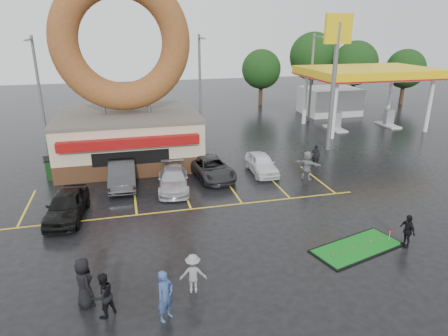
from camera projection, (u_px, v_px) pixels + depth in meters
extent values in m
plane|color=black|center=(203.00, 239.00, 19.31)|extent=(120.00, 120.00, 0.00)
cube|color=#472B19|center=(130.00, 153.00, 30.28)|extent=(10.00, 8.00, 1.20)
cube|color=beige|center=(129.00, 131.00, 29.69)|extent=(10.00, 8.00, 2.30)
cube|color=#59544C|center=(127.00, 114.00, 29.27)|extent=(10.20, 8.20, 0.20)
cube|color=maroon|center=(130.00, 143.00, 25.68)|extent=(9.00, 0.60, 0.60)
cylinder|color=slate|center=(104.00, 106.00, 28.66)|extent=(0.30, 0.30, 1.20)
cylinder|color=slate|center=(149.00, 104.00, 29.40)|extent=(0.30, 0.30, 1.20)
torus|color=brown|center=(121.00, 41.00, 27.55)|extent=(9.60, 2.00, 9.60)
cylinder|color=silver|center=(334.00, 111.00, 35.62)|extent=(0.40, 0.40, 5.00)
cylinder|color=silver|center=(429.00, 106.00, 37.93)|extent=(0.40, 0.40, 5.00)
cylinder|color=silver|center=(305.00, 100.00, 41.10)|extent=(0.40, 0.40, 5.00)
cylinder|color=silver|center=(390.00, 96.00, 43.41)|extent=(0.40, 0.40, 5.00)
cube|color=silver|center=(368.00, 75.00, 38.59)|extent=(12.00, 8.00, 0.50)
cube|color=yellow|center=(368.00, 71.00, 38.49)|extent=(12.30, 8.30, 0.70)
cube|color=#99999E|center=(336.00, 120.00, 39.36)|extent=(0.90, 0.60, 1.60)
cube|color=#99999E|center=(389.00, 117.00, 40.75)|extent=(0.90, 0.60, 1.60)
cube|color=silver|center=(329.00, 101.00, 46.24)|extent=(6.00, 5.00, 3.00)
cylinder|color=slate|center=(333.00, 89.00, 31.58)|extent=(0.36, 0.36, 10.00)
cube|color=yellow|center=(338.00, 29.00, 30.06)|extent=(2.20, 0.30, 2.20)
cylinder|color=slate|center=(40.00, 91.00, 33.74)|extent=(0.24, 0.24, 9.00)
cylinder|color=slate|center=(29.00, 39.00, 31.41)|extent=(0.12, 2.00, 0.12)
cube|color=slate|center=(27.00, 40.00, 30.51)|extent=(0.40, 0.18, 0.12)
cylinder|color=slate|center=(200.00, 84.00, 37.88)|extent=(0.24, 0.24, 9.00)
cylinder|color=slate|center=(201.00, 38.00, 35.55)|extent=(0.12, 2.00, 0.12)
cube|color=slate|center=(203.00, 39.00, 34.66)|extent=(0.40, 0.18, 0.12)
cylinder|color=slate|center=(311.00, 79.00, 41.57)|extent=(0.24, 0.24, 9.00)
cylinder|color=slate|center=(319.00, 37.00, 39.24)|extent=(0.12, 2.00, 0.12)
cube|color=slate|center=(324.00, 37.00, 38.34)|extent=(0.40, 0.18, 0.12)
cylinder|color=#332114|center=(352.00, 93.00, 52.21)|extent=(0.50, 0.50, 2.88)
sphere|color=black|center=(356.00, 63.00, 50.94)|extent=(5.60, 5.60, 5.60)
cylinder|color=#332114|center=(402.00, 95.00, 51.83)|extent=(0.50, 0.50, 2.52)
sphere|color=black|center=(406.00, 69.00, 50.72)|extent=(4.90, 4.90, 4.90)
cylinder|color=#332114|center=(311.00, 88.00, 54.88)|extent=(0.50, 0.50, 3.24)
sphere|color=black|center=(313.00, 56.00, 53.45)|extent=(6.30, 6.30, 6.30)
cylinder|color=#332114|center=(261.00, 95.00, 51.32)|extent=(0.50, 0.50, 2.52)
sphere|color=black|center=(261.00, 69.00, 50.22)|extent=(4.90, 4.90, 4.90)
imported|color=black|center=(67.00, 205.00, 21.12)|extent=(2.29, 4.63, 1.52)
imported|color=#2D2E30|center=(122.00, 174.00, 25.50)|extent=(1.75, 4.76, 1.56)
imported|color=#B6B6BB|center=(173.00, 179.00, 24.96)|extent=(2.35, 4.71, 1.32)
imported|color=#2A2A2C|center=(211.00, 168.00, 26.88)|extent=(2.87, 5.10, 1.35)
imported|color=white|center=(262.00, 164.00, 27.71)|extent=(1.75, 4.07, 1.37)
imported|color=#334B80|center=(165.00, 296.00, 13.72)|extent=(0.83, 0.81, 1.92)
imported|color=black|center=(103.00, 295.00, 13.93)|extent=(1.04, 1.01, 1.69)
imported|color=gray|center=(193.00, 274.00, 15.22)|extent=(1.13, 0.77, 1.61)
imported|color=black|center=(84.00, 283.00, 14.41)|extent=(0.94, 1.11, 1.94)
imported|color=black|center=(407.00, 231.00, 18.43)|extent=(0.40, 0.94, 1.59)
imported|color=gray|center=(307.00, 165.00, 26.43)|extent=(1.73, 1.67, 1.97)
imported|color=black|center=(316.00, 155.00, 28.97)|extent=(0.73, 0.70, 1.68)
cube|color=#183F18|center=(60.00, 167.00, 27.08)|extent=(2.00, 1.54, 1.30)
cube|color=black|center=(357.00, 248.00, 18.47)|extent=(4.76, 3.03, 0.05)
cube|color=#126C1B|center=(357.00, 247.00, 18.46)|extent=(4.51, 2.78, 0.03)
cylinder|color=silver|center=(389.00, 236.00, 18.98)|extent=(0.02, 0.02, 0.50)
cube|color=red|center=(391.00, 232.00, 18.93)|extent=(0.14, 0.01, 0.10)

